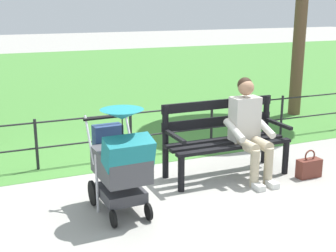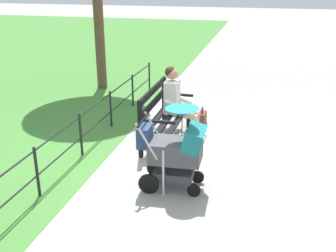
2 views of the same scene
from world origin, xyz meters
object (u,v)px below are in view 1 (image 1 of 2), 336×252
(stroller, at_px, (121,160))
(handbag, at_px, (309,168))
(park_bench, at_px, (224,135))
(person_on_bench, at_px, (249,126))

(stroller, bearing_deg, handbag, -179.07)
(handbag, bearing_deg, stroller, 0.93)
(park_bench, height_order, stroller, stroller)
(person_on_bench, height_order, stroller, person_on_bench)
(person_on_bench, bearing_deg, stroller, 11.44)
(person_on_bench, distance_m, stroller, 1.84)
(stroller, distance_m, handbag, 2.57)
(park_bench, xyz_separation_m, handbag, (-0.95, 0.55, -0.40))
(person_on_bench, xyz_separation_m, stroller, (1.80, 0.36, -0.08))
(person_on_bench, relative_size, stroller, 1.11)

